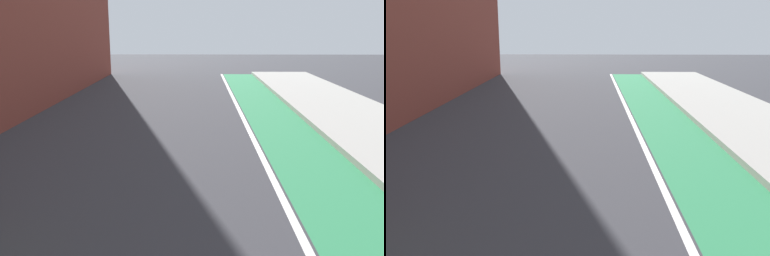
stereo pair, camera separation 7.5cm
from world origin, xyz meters
TOP-DOWN VIEW (x-y plane):
  - ground_plane at (0.00, 12.03)m, footprint 70.53×70.53m
  - bike_lane_paint at (3.04, 14.03)m, footprint 1.60×32.06m
  - lane_divider_stripe at (2.14, 14.03)m, footprint 0.12×32.06m

SIDE VIEW (x-z plane):
  - ground_plane at x=0.00m, z-range 0.00..0.00m
  - bike_lane_paint at x=3.04m, z-range 0.00..0.00m
  - lane_divider_stripe at x=2.14m, z-range 0.00..0.00m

